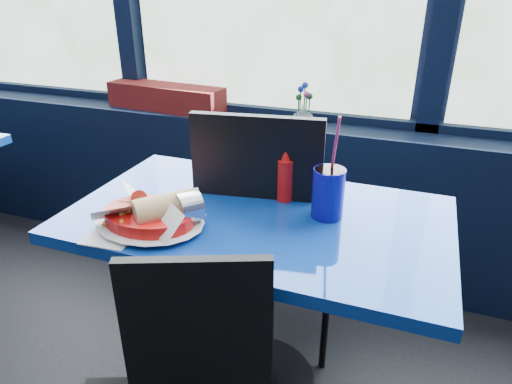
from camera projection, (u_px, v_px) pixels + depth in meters
name	position (u px, v px, depth m)	size (l,w,h in m)	color
window_sill	(261.00, 191.00, 2.45)	(5.00, 0.26, 0.80)	black
near_table	(257.00, 261.00, 1.54)	(1.20, 0.70, 0.75)	black
chair_near_back	(273.00, 219.00, 1.75)	(0.54, 0.54, 1.04)	black
planter_box	(166.00, 97.00, 2.41)	(0.65, 0.16, 0.13)	maroon
flower_vase	(303.00, 113.00, 2.14)	(0.11, 0.11, 0.20)	silver
food_basket	(151.00, 215.00, 1.37)	(0.38, 0.38, 0.11)	red
ketchup_bottle	(285.00, 177.00, 1.52)	(0.05, 0.05, 0.19)	red
soda_cup	(328.00, 192.00, 1.41)	(0.10, 0.10, 0.34)	#100C85
napkin	(112.00, 235.00, 1.34)	(0.14, 0.14, 0.00)	white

